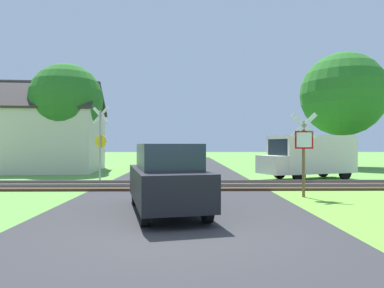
# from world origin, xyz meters

# --- Properties ---
(ground_plane) EXTENTS (160.00, 160.00, 0.00)m
(ground_plane) POSITION_xyz_m (0.00, 0.00, 0.00)
(ground_plane) COLOR #5B933D
(road_asphalt) EXTENTS (6.91, 80.00, 0.01)m
(road_asphalt) POSITION_xyz_m (0.00, 2.00, 0.00)
(road_asphalt) COLOR #2D2D30
(road_asphalt) RESTS_ON ground
(rail_track) EXTENTS (60.00, 2.60, 0.22)m
(rail_track) POSITION_xyz_m (0.00, 7.30, 0.06)
(rail_track) COLOR #422D1E
(rail_track) RESTS_ON ground
(stop_sign_near) EXTENTS (0.88, 0.17, 2.84)m
(stop_sign_near) POSITION_xyz_m (4.19, 4.42, 1.67)
(stop_sign_near) COLOR brown
(stop_sign_near) RESTS_ON ground
(crossing_sign_far) EXTENTS (0.85, 0.27, 3.68)m
(crossing_sign_far) POSITION_xyz_m (-4.06, 10.17, 2.07)
(crossing_sign_far) COLOR #9E9EA5
(crossing_sign_far) RESTS_ON ground
(house) EXTENTS (6.97, 6.78, 6.07)m
(house) POSITION_xyz_m (-8.85, 16.08, 2.18)
(house) COLOR beige
(house) RESTS_ON ground
(tree_left) EXTENTS (4.57, 4.57, 6.93)m
(tree_left) POSITION_xyz_m (-7.40, 14.92, 4.63)
(tree_left) COLOR #513823
(tree_left) RESTS_ON ground
(tree_far) EXTENTS (6.56, 6.56, 9.05)m
(tree_far) POSITION_xyz_m (12.62, 19.83, 5.76)
(tree_far) COLOR #513823
(tree_far) RESTS_ON ground
(mail_truck) EXTENTS (5.24, 3.43, 2.24)m
(mail_truck) POSITION_xyz_m (6.54, 10.44, 1.24)
(mail_truck) COLOR silver
(mail_truck) RESTS_ON ground
(parked_car) EXTENTS (2.47, 4.26, 1.78)m
(parked_car) POSITION_xyz_m (-0.25, 1.84, 0.89)
(parked_car) COLOR black
(parked_car) RESTS_ON ground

